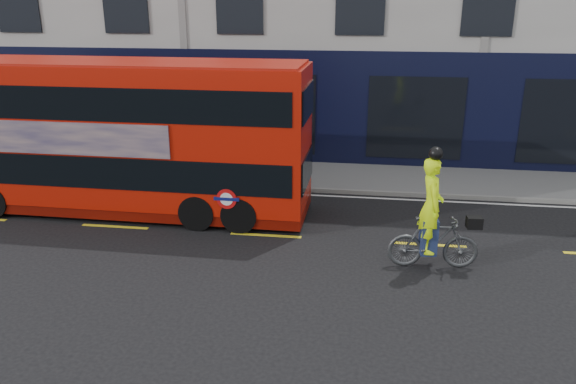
# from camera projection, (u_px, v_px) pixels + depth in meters

# --- Properties ---
(ground) EXTENTS (120.00, 120.00, 0.00)m
(ground) POSITION_uv_depth(u_px,v_px,m) (88.00, 251.00, 13.24)
(ground) COLOR black
(ground) RESTS_ON ground
(pavement) EXTENTS (60.00, 3.00, 0.12)m
(pavement) POSITION_uv_depth(u_px,v_px,m) (178.00, 170.00, 19.31)
(pavement) COLOR slate
(pavement) RESTS_ON ground
(kerb) EXTENTS (60.00, 0.12, 0.13)m
(kerb) POSITION_uv_depth(u_px,v_px,m) (162.00, 183.00, 17.90)
(kerb) COLOR gray
(kerb) RESTS_ON ground
(road_edge_line) EXTENTS (58.00, 0.10, 0.01)m
(road_edge_line) POSITION_uv_depth(u_px,v_px,m) (159.00, 188.00, 17.64)
(road_edge_line) COLOR silver
(road_edge_line) RESTS_ON ground
(lane_dashes) EXTENTS (58.00, 0.12, 0.01)m
(lane_dashes) POSITION_uv_depth(u_px,v_px,m) (115.00, 227.00, 14.65)
(lane_dashes) COLOR yellow
(lane_dashes) RESTS_ON ground
(bus) EXTENTS (10.28, 2.48, 4.13)m
(bus) POSITION_uv_depth(u_px,v_px,m) (121.00, 137.00, 15.11)
(bus) COLOR red
(bus) RESTS_ON ground
(cyclist) EXTENTS (2.01, 0.80, 2.75)m
(cyclist) POSITION_uv_depth(u_px,v_px,m) (433.00, 228.00, 12.15)
(cyclist) COLOR #494C4E
(cyclist) RESTS_ON ground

